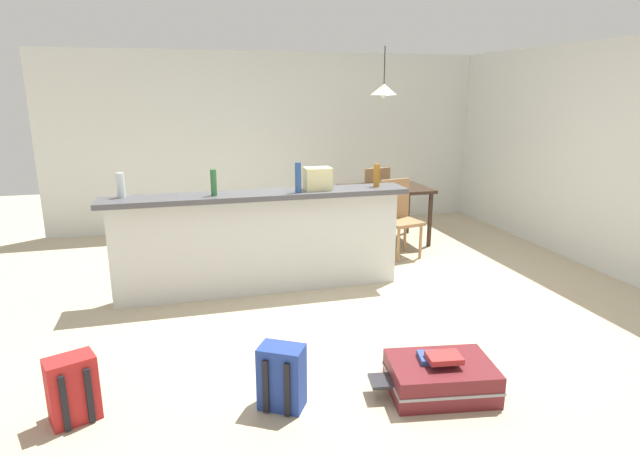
{
  "coord_description": "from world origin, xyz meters",
  "views": [
    {
      "loc": [
        -1.48,
        -4.65,
        1.97
      ],
      "look_at": [
        -0.19,
        0.13,
        0.67
      ],
      "focal_mm": 29.55,
      "sensor_mm": 36.0,
      "label": 1
    }
  ],
  "objects_px": {
    "bottle_clear": "(121,185)",
    "book_stack": "(440,358)",
    "dining_chair_far_side": "(373,196)",
    "grocery_bag": "(318,179)",
    "dining_table": "(385,194)",
    "backpack_blue": "(282,377)",
    "bottle_blue": "(298,178)",
    "pendant_lamp": "(384,89)",
    "bottle_amber": "(377,175)",
    "backpack_red": "(72,390)",
    "bottle_green": "(214,183)",
    "suitcase_flat_maroon": "(440,378)",
    "dining_chair_near_partition": "(399,214)"
  },
  "relations": [
    {
      "from": "bottle_blue",
      "to": "bottle_amber",
      "type": "height_order",
      "value": "bottle_blue"
    },
    {
      "from": "backpack_blue",
      "to": "book_stack",
      "type": "relative_size",
      "value": 1.53
    },
    {
      "from": "dining_chair_near_partition",
      "to": "pendant_lamp",
      "type": "bearing_deg",
      "value": 87.89
    },
    {
      "from": "dining_table",
      "to": "pendant_lamp",
      "type": "xyz_separation_m",
      "value": [
        -0.02,
        0.1,
        1.33
      ]
    },
    {
      "from": "pendant_lamp",
      "to": "bottle_clear",
      "type": "bearing_deg",
      "value": -156.3
    },
    {
      "from": "book_stack",
      "to": "grocery_bag",
      "type": "bearing_deg",
      "value": 97.18
    },
    {
      "from": "bottle_amber",
      "to": "backpack_blue",
      "type": "xyz_separation_m",
      "value": [
        -1.39,
        -2.02,
        -0.93
      ]
    },
    {
      "from": "bottle_amber",
      "to": "book_stack",
      "type": "distance_m",
      "value": 2.34
    },
    {
      "from": "bottle_blue",
      "to": "backpack_blue",
      "type": "bearing_deg",
      "value": -105.99
    },
    {
      "from": "backpack_red",
      "to": "book_stack",
      "type": "distance_m",
      "value": 2.33
    },
    {
      "from": "bottle_green",
      "to": "bottle_blue",
      "type": "relative_size",
      "value": 0.85
    },
    {
      "from": "grocery_bag",
      "to": "dining_chair_near_partition",
      "type": "relative_size",
      "value": 0.28
    },
    {
      "from": "bottle_blue",
      "to": "suitcase_flat_maroon",
      "type": "distance_m",
      "value": 2.35
    },
    {
      "from": "grocery_bag",
      "to": "backpack_blue",
      "type": "xyz_separation_m",
      "value": [
        -0.77,
        -2.02,
        -0.92
      ]
    },
    {
      "from": "dining_table",
      "to": "dining_chair_far_side",
      "type": "xyz_separation_m",
      "value": [
        0.04,
        0.54,
        -0.13
      ]
    },
    {
      "from": "bottle_green",
      "to": "dining_chair_far_side",
      "type": "xyz_separation_m",
      "value": [
        2.32,
        1.93,
        -0.62
      ]
    },
    {
      "from": "dining_table",
      "to": "suitcase_flat_maroon",
      "type": "height_order",
      "value": "dining_table"
    },
    {
      "from": "pendant_lamp",
      "to": "backpack_blue",
      "type": "xyz_separation_m",
      "value": [
        -2.02,
        -3.46,
        -1.78
      ]
    },
    {
      "from": "bottle_amber",
      "to": "dining_chair_near_partition",
      "type": "xyz_separation_m",
      "value": [
        0.6,
        0.77,
        -0.62
      ]
    },
    {
      "from": "backpack_red",
      "to": "dining_table",
      "type": "bearing_deg",
      "value": 43.79
    },
    {
      "from": "grocery_bag",
      "to": "book_stack",
      "type": "distance_m",
      "value": 2.32
    },
    {
      "from": "bottle_green",
      "to": "dining_table",
      "type": "distance_m",
      "value": 2.72
    },
    {
      "from": "bottle_blue",
      "to": "bottle_amber",
      "type": "bearing_deg",
      "value": 6.92
    },
    {
      "from": "pendant_lamp",
      "to": "backpack_red",
      "type": "bearing_deg",
      "value": -135.15
    },
    {
      "from": "bottle_clear",
      "to": "book_stack",
      "type": "relative_size",
      "value": 0.83
    },
    {
      "from": "bottle_clear",
      "to": "backpack_blue",
      "type": "distance_m",
      "value": 2.54
    },
    {
      "from": "bottle_green",
      "to": "bottle_blue",
      "type": "distance_m",
      "value": 0.8
    },
    {
      "from": "grocery_bag",
      "to": "book_stack",
      "type": "xyz_separation_m",
      "value": [
        0.27,
        -2.14,
        -0.87
      ]
    },
    {
      "from": "dining_chair_far_side",
      "to": "suitcase_flat_maroon",
      "type": "distance_m",
      "value": 4.18
    },
    {
      "from": "dining_chair_near_partition",
      "to": "suitcase_flat_maroon",
      "type": "distance_m",
      "value": 3.09
    },
    {
      "from": "bottle_clear",
      "to": "pendant_lamp",
      "type": "distance_m",
      "value": 3.48
    },
    {
      "from": "dining_chair_near_partition",
      "to": "backpack_blue",
      "type": "relative_size",
      "value": 2.21
    },
    {
      "from": "bottle_clear",
      "to": "dining_chair_far_side",
      "type": "bearing_deg",
      "value": 29.73
    },
    {
      "from": "bottle_clear",
      "to": "pendant_lamp",
      "type": "height_order",
      "value": "pendant_lamp"
    },
    {
      "from": "dining_chair_far_side",
      "to": "suitcase_flat_maroon",
      "type": "bearing_deg",
      "value": -104.36
    },
    {
      "from": "backpack_red",
      "to": "backpack_blue",
      "type": "height_order",
      "value": "same"
    },
    {
      "from": "grocery_bag",
      "to": "bottle_green",
      "type": "bearing_deg",
      "value": -177.79
    },
    {
      "from": "dining_table",
      "to": "backpack_red",
      "type": "relative_size",
      "value": 2.62
    },
    {
      "from": "dining_table",
      "to": "backpack_blue",
      "type": "bearing_deg",
      "value": -121.25
    },
    {
      "from": "dining_table",
      "to": "dining_chair_far_side",
      "type": "height_order",
      "value": "dining_chair_far_side"
    },
    {
      "from": "bottle_amber",
      "to": "backpack_blue",
      "type": "height_order",
      "value": "bottle_amber"
    },
    {
      "from": "dining_table",
      "to": "backpack_blue",
      "type": "xyz_separation_m",
      "value": [
        -2.04,
        -3.37,
        -0.44
      ]
    },
    {
      "from": "bottle_blue",
      "to": "dining_table",
      "type": "height_order",
      "value": "bottle_blue"
    },
    {
      "from": "dining_chair_near_partition",
      "to": "book_stack",
      "type": "relative_size",
      "value": 3.39
    },
    {
      "from": "dining_chair_far_side",
      "to": "bottle_green",
      "type": "bearing_deg",
      "value": -140.29
    },
    {
      "from": "bottle_amber",
      "to": "bottle_green",
      "type": "bearing_deg",
      "value": -178.43
    },
    {
      "from": "pendant_lamp",
      "to": "dining_chair_near_partition",
      "type": "bearing_deg",
      "value": -92.11
    },
    {
      "from": "dining_chair_near_partition",
      "to": "book_stack",
      "type": "distance_m",
      "value": 3.08
    },
    {
      "from": "bottle_green",
      "to": "bottle_blue",
      "type": "height_order",
      "value": "bottle_blue"
    },
    {
      "from": "backpack_red",
      "to": "backpack_blue",
      "type": "bearing_deg",
      "value": -8.77
    }
  ]
}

